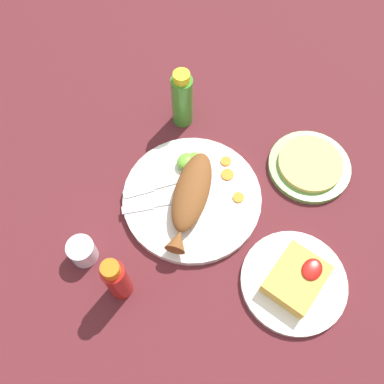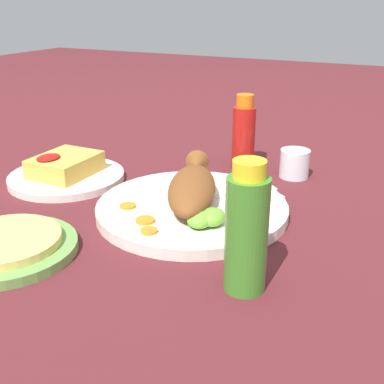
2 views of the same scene
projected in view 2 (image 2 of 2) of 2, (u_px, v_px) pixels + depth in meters
name	position (u px, v px, depth m)	size (l,w,h in m)	color
ground_plane	(192.00, 213.00, 0.79)	(4.00, 4.00, 0.00)	#561E23
main_plate	(192.00, 208.00, 0.78)	(0.31, 0.31, 0.02)	white
fried_fish	(193.00, 187.00, 0.78)	(0.24, 0.15, 0.05)	brown
fork_near	(234.00, 194.00, 0.81)	(0.15, 0.14, 0.00)	silver
fork_far	(242.00, 204.00, 0.77)	(0.16, 0.12, 0.00)	silver
carrot_slice_near	(128.00, 206.00, 0.77)	(0.03, 0.03, 0.00)	orange
carrot_slice_mid	(145.00, 220.00, 0.72)	(0.03, 0.03, 0.00)	orange
carrot_slice_far	(149.00, 231.00, 0.69)	(0.02, 0.02, 0.00)	orange
lime_wedge_main	(200.00, 219.00, 0.70)	(0.04, 0.04, 0.02)	#6BB233
lime_wedge_side	(212.00, 217.00, 0.70)	(0.05, 0.04, 0.03)	#6BB233
hot_sauce_bottle_red	(244.00, 134.00, 0.97)	(0.05, 0.05, 0.15)	#B21914
hot_sauce_bottle_green	(246.00, 231.00, 0.56)	(0.05, 0.05, 0.16)	#3D8428
salt_cup	(294.00, 165.00, 0.94)	(0.06, 0.06, 0.05)	silver
side_plate_fries	(67.00, 177.00, 0.92)	(0.22, 0.22, 0.01)	white
fries_pile	(65.00, 165.00, 0.91)	(0.12, 0.10, 0.04)	gold
tortilla_plate	(7.00, 249.00, 0.66)	(0.19, 0.19, 0.01)	#6B9E4C
tortilla_stack	(6.00, 241.00, 0.66)	(0.15, 0.15, 0.01)	#E0C666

